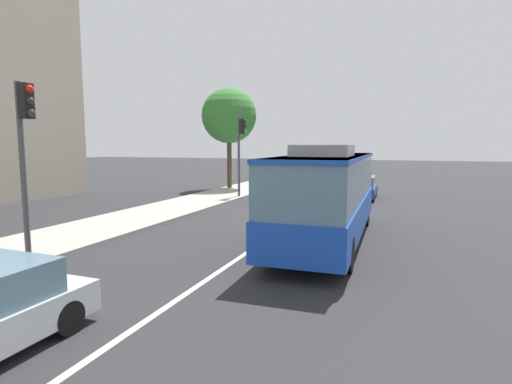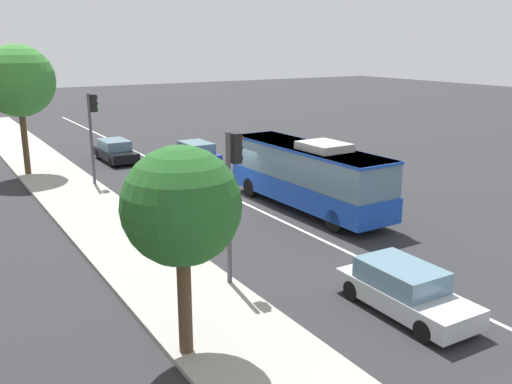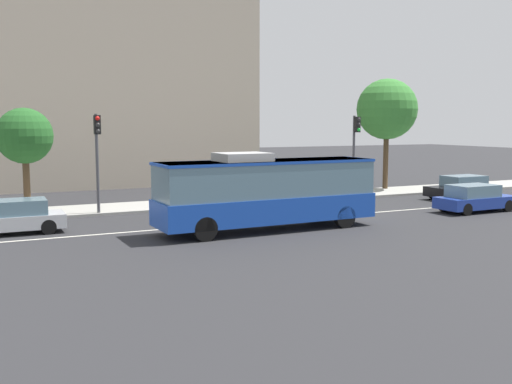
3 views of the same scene
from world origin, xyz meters
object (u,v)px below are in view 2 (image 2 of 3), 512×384
(sedan_blue, at_px, (195,153))
(street_tree_kerbside_centre, at_px, (181,207))
(traffic_light_near_corner, at_px, (233,182))
(sedan_black, at_px, (116,151))
(transit_bus, at_px, (308,173))
(sedan_silver, at_px, (404,289))
(street_tree_kerbside_left, at_px, (18,81))
(traffic_light_mid_block, at_px, (93,123))

(sedan_blue, distance_m, street_tree_kerbside_centre, 24.27)
(traffic_light_near_corner, bearing_deg, sedan_black, 81.93)
(transit_bus, relative_size, street_tree_kerbside_centre, 1.81)
(traffic_light_near_corner, bearing_deg, sedan_silver, -52.00)
(sedan_black, relative_size, street_tree_kerbside_centre, 0.81)
(sedan_silver, distance_m, street_tree_kerbside_left, 26.13)
(sedan_silver, height_order, street_tree_kerbside_left, street_tree_kerbside_left)
(sedan_black, xyz_separation_m, traffic_light_near_corner, (-21.84, 2.94, 2.84))
(sedan_blue, relative_size, traffic_light_near_corner, 0.87)
(traffic_light_near_corner, xyz_separation_m, street_tree_kerbside_left, (20.50, 2.96, 2.12))
(transit_bus, distance_m, traffic_light_near_corner, 9.62)
(sedan_silver, xyz_separation_m, street_tree_kerbside_centre, (1.16, 6.62, 3.30))
(transit_bus, distance_m, street_tree_kerbside_left, 18.29)
(street_tree_kerbside_centre, bearing_deg, street_tree_kerbside_left, -0.53)
(sedan_black, relative_size, sedan_blue, 1.00)
(sedan_black, bearing_deg, sedan_blue, 52.02)
(sedan_black, distance_m, street_tree_kerbside_left, 7.83)
(sedan_silver, relative_size, traffic_light_mid_block, 0.87)
(transit_bus, height_order, traffic_light_near_corner, traffic_light_near_corner)
(transit_bus, relative_size, traffic_light_mid_block, 1.93)
(sedan_silver, relative_size, street_tree_kerbside_centre, 0.81)
(sedan_silver, distance_m, traffic_light_near_corner, 6.23)
(transit_bus, height_order, sedan_blue, transit_bus)
(sedan_black, bearing_deg, traffic_light_mid_block, -26.78)
(traffic_light_near_corner, height_order, traffic_light_mid_block, same)
(sedan_black, xyz_separation_m, traffic_light_mid_block, (-5.99, 3.00, 2.84))
(sedan_silver, relative_size, street_tree_kerbside_left, 0.58)
(sedan_silver, xyz_separation_m, traffic_light_mid_block, (20.19, 3.50, 2.84))
(transit_bus, bearing_deg, traffic_light_near_corner, 127.44)
(traffic_light_near_corner, relative_size, street_tree_kerbside_centre, 0.94)
(traffic_light_near_corner, bearing_deg, traffic_light_mid_block, 89.82)
(sedan_black, bearing_deg, traffic_light_near_corner, -7.83)
(sedan_silver, relative_size, traffic_light_near_corner, 0.87)
(street_tree_kerbside_left, bearing_deg, street_tree_kerbside_centre, 179.47)
(traffic_light_mid_block, height_order, street_tree_kerbside_centre, street_tree_kerbside_centre)
(sedan_blue, bearing_deg, traffic_light_mid_block, 108.51)
(sedan_blue, bearing_deg, street_tree_kerbside_left, 77.84)
(sedan_blue, distance_m, traffic_light_near_corner, 20.04)
(street_tree_kerbside_left, bearing_deg, sedan_black, -77.21)
(sedan_black, height_order, sedan_blue, same)
(transit_bus, xyz_separation_m, traffic_light_near_corner, (-5.91, 7.38, 1.75))
(transit_bus, distance_m, traffic_light_mid_block, 12.54)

